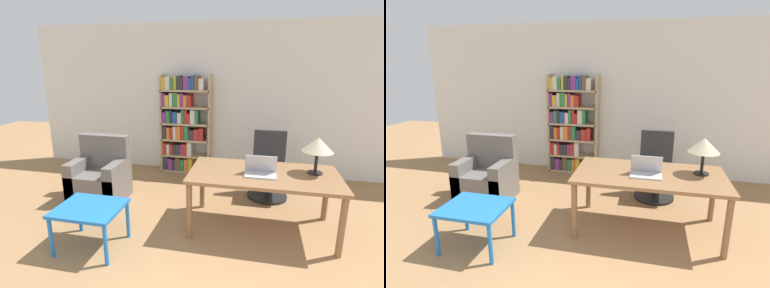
% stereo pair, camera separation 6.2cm
% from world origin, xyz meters
% --- Properties ---
extents(wall_back, '(8.00, 0.06, 2.70)m').
position_xyz_m(wall_back, '(0.00, 4.53, 1.35)').
color(wall_back, white).
rests_on(wall_back, ground_plane).
extents(desk, '(1.75, 0.93, 0.73)m').
position_xyz_m(desk, '(0.41, 2.54, 0.65)').
color(desk, olive).
rests_on(desk, ground_plane).
extents(laptop, '(0.36, 0.24, 0.24)m').
position_xyz_m(laptop, '(0.37, 2.47, 0.79)').
color(laptop, '#B2B2B7').
rests_on(laptop, desk).
extents(table_lamp, '(0.35, 0.35, 0.44)m').
position_xyz_m(table_lamp, '(1.00, 2.66, 1.08)').
color(table_lamp, black).
rests_on(table_lamp, desk).
extents(office_chair, '(0.60, 0.60, 1.01)m').
position_xyz_m(office_chair, '(0.51, 3.57, 0.42)').
color(office_chair, black).
rests_on(office_chair, ground_plane).
extents(side_table_blue, '(0.70, 0.60, 0.49)m').
position_xyz_m(side_table_blue, '(-1.43, 1.74, 0.43)').
color(side_table_blue, blue).
rests_on(side_table_blue, ground_plane).
extents(armchair, '(0.77, 0.65, 0.95)m').
position_xyz_m(armchair, '(-1.96, 2.90, 0.32)').
color(armchair, '#66605B').
rests_on(armchair, ground_plane).
extents(bookshelf, '(0.93, 0.28, 1.81)m').
position_xyz_m(bookshelf, '(-1.05, 4.34, 0.90)').
color(bookshelf, tan).
rests_on(bookshelf, ground_plane).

